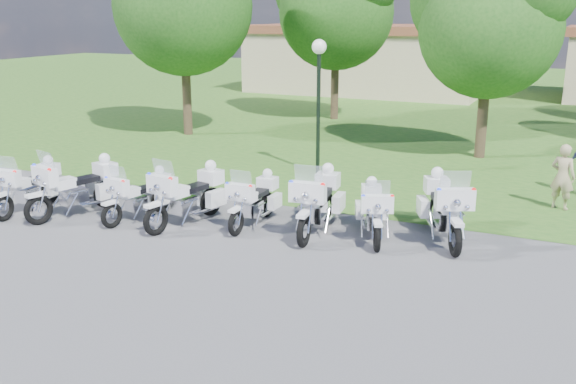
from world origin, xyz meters
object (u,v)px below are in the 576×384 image
at_px(motorcycle_1, 78,186).
at_px(motorcycle_6, 374,210).
at_px(motorcycle_0, 30,185).
at_px(motorcycle_3, 189,194).
at_px(motorcycle_2, 140,194).
at_px(bystander_a, 563,177).
at_px(motorcycle_5, 318,201).
at_px(motorcycle_7, 444,207).
at_px(motorcycle_4, 255,199).
at_px(lamp_post, 319,73).

distance_m(motorcycle_1, motorcycle_6, 7.31).
distance_m(motorcycle_0, motorcycle_3, 4.31).
bearing_deg(motorcycle_3, motorcycle_2, 18.67).
xyz_separation_m(motorcycle_0, bystander_a, (12.21, 5.77, 0.19)).
bearing_deg(motorcycle_3, motorcycle_1, 22.04).
xyz_separation_m(motorcycle_0, motorcycle_3, (4.24, 0.79, 0.07)).
bearing_deg(motorcycle_5, motorcycle_1, 6.39).
bearing_deg(motorcycle_6, motorcycle_7, 178.06).
bearing_deg(motorcycle_0, motorcycle_5, -172.62).
height_order(motorcycle_6, bystander_a, bystander_a).
height_order(motorcycle_2, bystander_a, bystander_a).
xyz_separation_m(motorcycle_3, motorcycle_4, (1.46, 0.60, -0.10)).
bearing_deg(motorcycle_7, motorcycle_2, -11.63).
bearing_deg(motorcycle_5, motorcycle_2, 5.99).
distance_m(motorcycle_7, lamp_post, 6.87).
distance_m(motorcycle_1, motorcycle_5, 6.03).
height_order(motorcycle_0, lamp_post, lamp_post).
relative_size(motorcycle_0, motorcycle_5, 0.89).
xyz_separation_m(motorcycle_6, motorcycle_7, (1.44, 0.54, 0.11)).
height_order(motorcycle_3, motorcycle_6, motorcycle_3).
relative_size(motorcycle_1, motorcycle_4, 1.15).
height_order(motorcycle_2, lamp_post, lamp_post).
distance_m(motorcycle_1, motorcycle_2, 1.64).
xyz_separation_m(motorcycle_7, lamp_post, (-4.79, 4.32, 2.37)).
distance_m(motorcycle_2, motorcycle_6, 5.67).
bearing_deg(motorcycle_4, motorcycle_6, -173.53).
height_order(motorcycle_0, motorcycle_5, motorcycle_5).
height_order(motorcycle_3, motorcycle_4, motorcycle_3).
height_order(motorcycle_3, lamp_post, lamp_post).
height_order(motorcycle_0, motorcycle_7, motorcycle_7).
bearing_deg(motorcycle_6, bystander_a, -154.96).
distance_m(motorcycle_6, motorcycle_7, 1.54).
distance_m(lamp_post, bystander_a, 7.45).
distance_m(motorcycle_0, bystander_a, 13.51).
distance_m(motorcycle_3, lamp_post, 6.33).
xyz_separation_m(motorcycle_1, lamp_post, (3.80, 6.35, 2.38)).
relative_size(motorcycle_2, motorcycle_4, 0.98).
height_order(motorcycle_1, motorcycle_6, motorcycle_1).
height_order(motorcycle_3, bystander_a, motorcycle_3).
height_order(motorcycle_4, bystander_a, bystander_a).
distance_m(motorcycle_5, bystander_a, 6.52).
xyz_separation_m(motorcycle_3, lamp_post, (0.92, 5.79, 2.39)).
height_order(motorcycle_7, bystander_a, motorcycle_7).
bearing_deg(motorcycle_6, motorcycle_4, -15.92).
bearing_deg(lamp_post, motorcycle_4, -84.17).
xyz_separation_m(motorcycle_0, motorcycle_4, (5.69, 1.39, -0.03)).
xyz_separation_m(motorcycle_2, motorcycle_5, (4.30, 0.93, 0.12)).
bearing_deg(motorcycle_0, motorcycle_7, -171.89).
distance_m(motorcycle_4, bystander_a, 7.86).
bearing_deg(motorcycle_7, bystander_a, -147.58).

